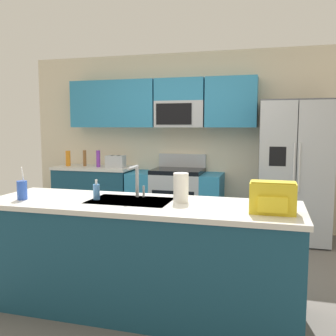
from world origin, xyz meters
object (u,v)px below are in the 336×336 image
object	(u,v)px
bottle_orange	(68,158)
soap_dispenser	(96,192)
bottle_purple	(98,159)
range_oven	(175,200)
drink_cup_blue	(22,190)
sink_faucet	(137,178)
backpack	(273,197)
pepper_mill	(85,158)
refrigerator	(294,171)
toaster	(116,161)
paper_towel_roll	(181,188)

from	to	relation	value
bottle_orange	soap_dispenser	size ratio (longest dim) A/B	1.39
bottle_purple	range_oven	bearing A→B (deg)	2.64
bottle_purple	drink_cup_blue	size ratio (longest dim) A/B	0.90
range_oven	bottle_orange	size ratio (longest dim) A/B	5.74
sink_faucet	backpack	xyz separation A→B (m)	(1.14, -0.30, -0.05)
bottle_orange	sink_faucet	size ratio (longest dim) A/B	0.84
sink_faucet	pepper_mill	bearing A→B (deg)	127.08
refrigerator	toaster	distance (m)	2.55
range_oven	sink_faucet	distance (m)	2.30
range_oven	pepper_mill	distance (m)	1.56
drink_cup_blue	backpack	size ratio (longest dim) A/B	0.87
drink_cup_blue	soap_dispenser	distance (m)	0.63
pepper_mill	paper_towel_roll	distance (m)	3.10
bottle_purple	sink_faucet	distance (m)	2.57
pepper_mill	backpack	bearing A→B (deg)	-41.71
backpack	soap_dispenser	bearing A→B (deg)	175.45
soap_dispenser	backpack	size ratio (longest dim) A/B	0.53
range_oven	pepper_mill	xyz separation A→B (m)	(-1.45, -0.00, 0.58)
toaster	pepper_mill	world-z (taller)	pepper_mill
refrigerator	paper_towel_roll	bearing A→B (deg)	-114.30
range_oven	pepper_mill	bearing A→B (deg)	-179.90
bottle_purple	paper_towel_roll	distance (m)	2.89
range_oven	paper_towel_roll	distance (m)	2.45
range_oven	sink_faucet	size ratio (longest dim) A/B	4.82
range_oven	refrigerator	xyz separation A→B (m)	(1.63, -0.07, 0.48)
bottle_purple	pepper_mill	bearing A→B (deg)	168.30
bottle_orange	paper_towel_roll	bearing A→B (deg)	-43.90
bottle_purple	soap_dispenser	bearing A→B (deg)	-64.46
soap_dispenser	paper_towel_roll	bearing A→B (deg)	6.66
refrigerator	bottle_purple	xyz separation A→B (m)	(-2.83, 0.02, 0.10)
refrigerator	soap_dispenser	bearing A→B (deg)	-126.64
refrigerator	drink_cup_blue	xyz separation A→B (m)	(-2.32, -2.48, 0.06)
sink_faucet	soap_dispenser	xyz separation A→B (m)	(-0.29, -0.18, -0.10)
pepper_mill	backpack	size ratio (longest dim) A/B	0.77
soap_dispenser	paper_towel_roll	distance (m)	0.72
sink_faucet	range_oven	bearing A→B (deg)	95.43
range_oven	soap_dispenser	bearing A→B (deg)	-92.04
drink_cup_blue	soap_dispenser	size ratio (longest dim) A/B	1.64
bottle_orange	pepper_mill	bearing A→B (deg)	8.99
range_oven	bottle_purple	bearing A→B (deg)	-177.36
soap_dispenser	drink_cup_blue	bearing A→B (deg)	-164.78
bottle_orange	soap_dispenser	world-z (taller)	bottle_orange
paper_towel_roll	backpack	distance (m)	0.75
bottle_orange	toaster	bearing A→B (deg)	-0.59
refrigerator	drink_cup_blue	distance (m)	3.40
paper_towel_roll	sink_faucet	bearing A→B (deg)	166.67
paper_towel_roll	backpack	size ratio (longest dim) A/B	0.75
paper_towel_roll	backpack	xyz separation A→B (m)	(0.72, -0.20, -0.00)
sink_faucet	toaster	bearing A→B (deg)	117.60
bottle_orange	paper_towel_roll	xyz separation A→B (m)	(2.34, -2.26, 0.00)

